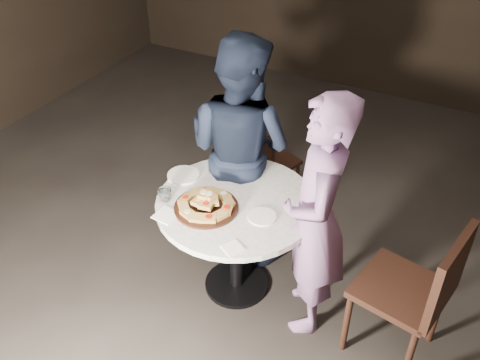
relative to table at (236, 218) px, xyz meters
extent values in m
plane|color=black|center=(-0.13, -0.11, -0.61)|extent=(7.00, 7.00, 0.00)
cylinder|color=black|center=(0.00, 0.00, -0.60)|extent=(0.58, 0.58, 0.03)
cylinder|color=black|center=(0.00, 0.00, -0.24)|extent=(0.12, 0.12, 0.69)
cylinder|color=silver|center=(0.00, 0.00, 0.12)|extent=(1.32, 1.32, 0.04)
cylinder|color=black|center=(-0.13, -0.15, 0.15)|extent=(0.49, 0.49, 0.02)
cube|color=#A47D3F|center=(0.01, -0.13, 0.17)|extent=(0.08, 0.10, 0.04)
cylinder|color=#AE1E0D|center=(0.01, -0.13, 0.19)|extent=(0.05, 0.05, 0.01)
cube|color=#A47D3F|center=(-0.02, -0.07, 0.17)|extent=(0.11, 0.10, 0.04)
cube|color=#A47D3F|center=(-0.08, -0.02, 0.17)|extent=(0.10, 0.09, 0.04)
cylinder|color=beige|center=(-0.08, -0.02, 0.19)|extent=(0.05, 0.05, 0.01)
cube|color=#A47D3F|center=(-0.15, -0.01, 0.17)|extent=(0.09, 0.07, 0.04)
cube|color=#A47D3F|center=(-0.21, -0.04, 0.17)|extent=(0.11, 0.10, 0.04)
cylinder|color=#AE1E0D|center=(-0.21, -0.04, 0.19)|extent=(0.05, 0.05, 0.01)
cube|color=#A47D3F|center=(-0.25, -0.10, 0.17)|extent=(0.09, 0.10, 0.04)
cube|color=#A47D3F|center=(-0.26, -0.17, 0.17)|extent=(0.07, 0.09, 0.04)
cylinder|color=#AE1E0D|center=(-0.26, -0.17, 0.19)|extent=(0.04, 0.04, 0.01)
cube|color=#A47D3F|center=(-0.24, -0.23, 0.17)|extent=(0.10, 0.11, 0.04)
cube|color=#A47D3F|center=(-0.18, -0.27, 0.17)|extent=(0.10, 0.09, 0.04)
cylinder|color=beige|center=(-0.18, -0.27, 0.19)|extent=(0.05, 0.05, 0.01)
cube|color=#A47D3F|center=(-0.11, -0.28, 0.17)|extent=(0.10, 0.09, 0.04)
cube|color=#A47D3F|center=(-0.05, -0.26, 0.17)|extent=(0.10, 0.10, 0.04)
cylinder|color=#AE1E0D|center=(-0.05, -0.26, 0.19)|extent=(0.05, 0.05, 0.01)
cube|color=#A47D3F|center=(0.00, -0.20, 0.17)|extent=(0.09, 0.10, 0.04)
cube|color=#A47D3F|center=(-0.09, -0.13, 0.20)|extent=(0.10, 0.10, 0.03)
cylinder|color=#2D6B1E|center=(-0.09, -0.13, 0.22)|extent=(0.05, 0.05, 0.01)
cube|color=#A47D3F|center=(-0.15, -0.11, 0.20)|extent=(0.07, 0.09, 0.03)
cylinder|color=beige|center=(-0.15, -0.11, 0.22)|extent=(0.04, 0.04, 0.01)
cube|color=#A47D3F|center=(-0.17, -0.17, 0.20)|extent=(0.07, 0.09, 0.03)
cylinder|color=orange|center=(-0.17, -0.17, 0.22)|extent=(0.04, 0.04, 0.01)
cube|color=#A47D3F|center=(-0.11, -0.19, 0.20)|extent=(0.09, 0.07, 0.03)
cylinder|color=#AE1E0D|center=(-0.11, -0.19, 0.22)|extent=(0.04, 0.04, 0.01)
cube|color=#A47D3F|center=(-0.12, -0.12, 0.23)|extent=(0.10, 0.09, 0.04)
cylinder|color=beige|center=(-0.12, -0.12, 0.24)|extent=(0.05, 0.05, 0.01)
cube|color=#A47D3F|center=(-0.15, -0.13, 0.23)|extent=(0.08, 0.10, 0.04)
cylinder|color=beige|center=(-0.15, -0.13, 0.24)|extent=(0.05, 0.05, 0.01)
cylinder|color=white|center=(-0.44, 0.08, 0.15)|extent=(0.25, 0.25, 0.01)
cylinder|color=white|center=(0.21, -0.07, 0.15)|extent=(0.19, 0.19, 0.01)
imported|color=silver|center=(-0.40, -0.20, 0.18)|extent=(0.11, 0.11, 0.08)
cube|color=white|center=(-0.31, -0.32, 0.14)|extent=(0.14, 0.14, 0.01)
cube|color=white|center=(0.18, -0.38, 0.14)|extent=(0.14, 0.14, 0.01)
cube|color=black|center=(-0.21, 1.00, -0.23)|extent=(0.46, 0.46, 0.03)
cube|color=black|center=(-0.27, 0.83, -0.04)|extent=(0.35, 0.15, 0.39)
cylinder|color=black|center=(-0.01, 1.09, -0.42)|extent=(0.04, 0.04, 0.39)
cylinder|color=black|center=(-0.30, 1.19, -0.42)|extent=(0.04, 0.04, 0.39)
cylinder|color=black|center=(-0.11, 0.80, -0.42)|extent=(0.04, 0.04, 0.39)
cylinder|color=black|center=(-0.40, 0.90, -0.42)|extent=(0.04, 0.04, 0.39)
cube|color=black|center=(1.06, 0.00, -0.12)|extent=(0.55, 0.55, 0.04)
cube|color=black|center=(1.29, -0.04, 0.13)|extent=(0.13, 0.46, 0.50)
cylinder|color=black|center=(0.91, 0.23, -0.37)|extent=(0.05, 0.05, 0.50)
cylinder|color=black|center=(0.83, -0.16, -0.37)|extent=(0.05, 0.05, 0.50)
cylinder|color=black|center=(1.30, 0.16, -0.37)|extent=(0.05, 0.05, 0.50)
cylinder|color=black|center=(1.22, -0.23, -0.37)|extent=(0.05, 0.05, 0.50)
imported|color=black|center=(-0.21, 0.44, 0.22)|extent=(0.88, 0.73, 1.66)
imported|color=slate|center=(0.52, 0.00, 0.19)|extent=(0.58, 0.69, 1.62)
camera|label=1|loc=(1.23, -2.30, 2.20)|focal=40.00mm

